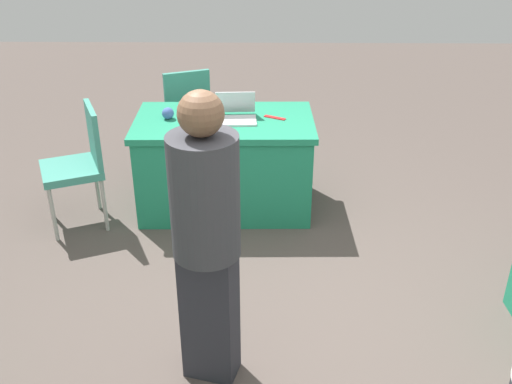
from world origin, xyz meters
name	(u,v)px	position (x,y,z in m)	size (l,w,h in m)	color
ground_plane	(285,317)	(0.00, 0.00, 0.00)	(14.40, 14.40, 0.00)	#4C423D
table_foreground	(225,163)	(0.46, -1.46, 0.39)	(1.44, 0.87, 0.77)	#1E7A56
chair_tucked_left	(80,160)	(1.55, -1.16, 0.55)	(0.58, 0.58, 0.96)	#9E9993
chair_tucked_right	(185,111)	(0.88, -2.27, 0.55)	(0.57, 0.57, 0.95)	#9E9993
person_presenter	(206,233)	(0.42, 0.46, 0.91)	(0.42, 0.42, 1.63)	#26262D
laptop_silver	(236,115)	(0.36, -1.46, 0.81)	(0.33, 0.31, 0.21)	silver
yarn_ball	(168,113)	(0.90, -1.46, 0.82)	(0.09, 0.09, 0.09)	#3F5999
scissors_red	(275,118)	(0.06, -1.49, 0.78)	(0.18, 0.04, 0.01)	red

